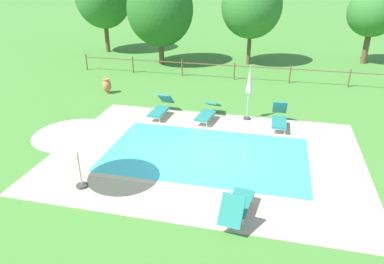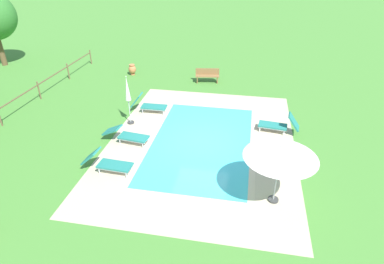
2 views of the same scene
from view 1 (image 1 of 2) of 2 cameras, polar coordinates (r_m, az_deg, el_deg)
ground_plane at (r=13.31m, az=2.25°, el=-3.50°), size 160.00×160.00×0.00m
pool_deck_paving at (r=13.31m, az=2.25°, el=-3.48°), size 11.07×8.11×0.01m
swimming_pool_water at (r=13.31m, az=2.25°, el=-3.48°), size 7.26×4.29×0.01m
pool_coping_rim at (r=13.30m, az=2.25°, el=-3.46°), size 7.74×4.77×0.01m
sun_lounger_north_near_steps at (r=15.84m, az=13.51°, el=2.15°), size 0.63×1.86×1.00m
sun_lounger_north_mid at (r=16.63m, az=-4.91°, el=3.79°), size 0.71×1.98×0.90m
sun_lounger_north_far at (r=16.15m, az=2.45°, el=3.10°), size 0.86×2.13×0.71m
sun_lounger_south_mid at (r=10.06m, az=7.11°, el=-11.27°), size 0.83×1.89×1.01m
patio_umbrella_open_foreground at (r=11.04m, az=-18.05°, el=0.49°), size 2.37×2.37×2.22m
patio_umbrella_closed_row_west at (r=15.96m, az=8.95°, el=7.45°), size 0.32×0.32×2.44m
terracotta_urn_near_fence at (r=20.13m, az=-13.20°, el=7.10°), size 0.46×0.46×0.80m
perimeter_fence at (r=22.16m, az=6.66°, el=9.87°), size 19.52×0.08×1.05m
tree_west_mid at (r=25.50m, az=9.34°, el=18.88°), size 3.98×3.98×5.95m
tree_centre at (r=28.23m, az=26.49°, el=16.42°), size 3.30×3.30×5.07m
tree_east_mid at (r=25.36m, az=-5.03°, el=18.57°), size 4.38×4.38×6.05m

